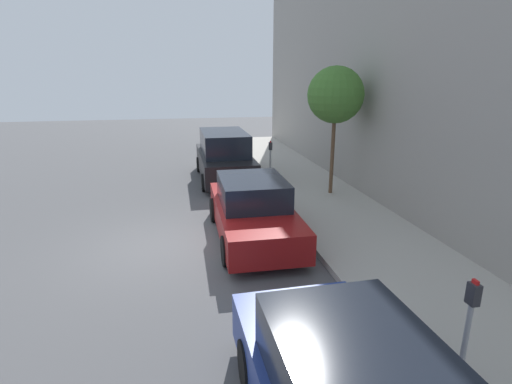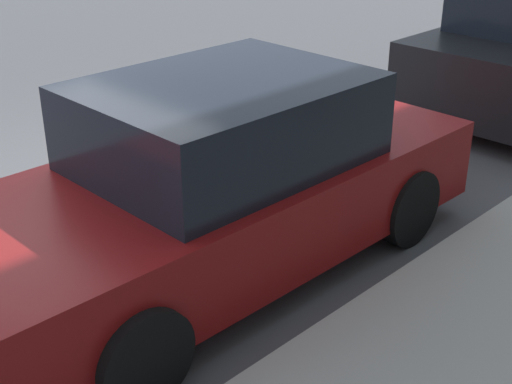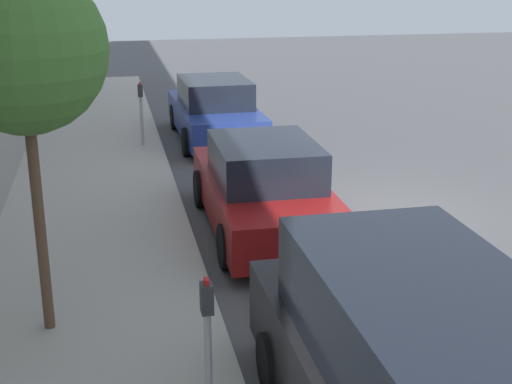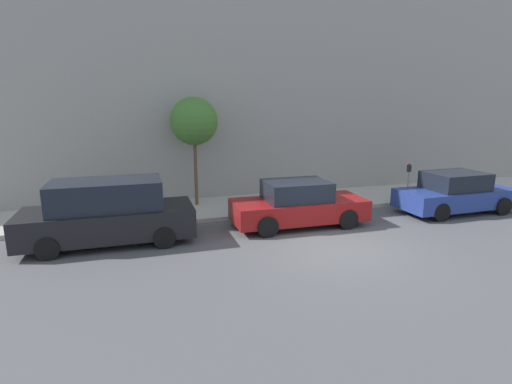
{
  "view_description": "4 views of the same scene",
  "coord_description": "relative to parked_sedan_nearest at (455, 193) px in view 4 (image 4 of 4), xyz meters",
  "views": [
    {
      "loc": [
        0.49,
        -9.17,
        4.01
      ],
      "look_at": [
        2.5,
        0.85,
        1.0
      ],
      "focal_mm": 28.0,
      "sensor_mm": 36.0,
      "label": 1
    },
    {
      "loc": [
        6.01,
        -3.19,
        3.03
      ],
      "look_at": [
        3.01,
        -0.15,
        1.0
      ],
      "focal_mm": 50.0,
      "sensor_mm": 36.0,
      "label": 2
    },
    {
      "loc": [
        4.7,
        10.98,
        4.29
      ],
      "look_at": [
        2.62,
        1.13,
        1.0
      ],
      "focal_mm": 50.0,
      "sensor_mm": 36.0,
      "label": 3
    },
    {
      "loc": [
        -9.76,
        5.32,
        4.12
      ],
      "look_at": [
        3.39,
        1.32,
        1.0
      ],
      "focal_mm": 28.0,
      "sensor_mm": 36.0,
      "label": 4
    }
  ],
  "objects": [
    {
      "name": "street_tree",
      "position": [
        3.42,
        9.31,
        2.66
      ],
      "size": [
        1.8,
        1.8,
        4.15
      ],
      "color": "brown",
      "rests_on": "sidewalk"
    },
    {
      "name": "parked_sedan_second",
      "position": [
        0.17,
        6.36,
        -0.0
      ],
      "size": [
        1.92,
        4.52,
        1.54
      ],
      "color": "maroon",
      "rests_on": "ground_plane"
    },
    {
      "name": "parked_sedan_nearest",
      "position": [
        0.0,
        0.0,
        0.0
      ],
      "size": [
        1.92,
        4.54,
        1.54
      ],
      "color": "navy",
      "rests_on": "ground_plane"
    },
    {
      "name": "ground_plane",
      "position": [
        -2.12,
        6.2,
        -0.72
      ],
      "size": [
        60.0,
        60.0,
        0.0
      ],
      "primitive_type": "plane",
      "color": "#515154"
    },
    {
      "name": "sidewalk",
      "position": [
        2.93,
        6.2,
        -0.65
      ],
      "size": [
        3.11,
        32.0,
        0.15
      ],
      "color": "#B2ADA3",
      "rests_on": "ground_plane"
    },
    {
      "name": "parking_meter_far",
      "position": [
        1.83,
        11.5,
        0.33
      ],
      "size": [
        0.11,
        0.15,
        1.47
      ],
      "color": "#ADADB2",
      "rests_on": "sidewalk"
    },
    {
      "name": "parked_minivan_third",
      "position": [
        0.18,
        12.39,
        0.2
      ],
      "size": [
        2.02,
        4.9,
        1.9
      ],
      "color": "black",
      "rests_on": "ground_plane"
    },
    {
      "name": "parking_meter_near",
      "position": [
        1.83,
        0.74,
        0.33
      ],
      "size": [
        0.11,
        0.15,
        1.48
      ],
      "color": "#ADADB2",
      "rests_on": "sidewalk"
    },
    {
      "name": "building_facade",
      "position": [
        5.49,
        6.2,
        5.6
      ],
      "size": [
        2.0,
        32.0,
        12.64
      ],
      "color": "gray",
      "rests_on": "ground_plane"
    }
  ]
}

